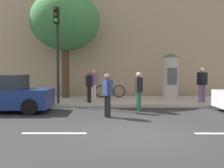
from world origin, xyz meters
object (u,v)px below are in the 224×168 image
at_px(parked_car_red, 0,94).
at_px(pedestrian_near_pole, 89,84).
at_px(pedestrian_with_backpack, 93,82).
at_px(street_tree, 65,21).
at_px(pedestrian_in_red_top, 139,88).
at_px(poster_column, 170,76).
at_px(pedestrian_with_bag, 202,82).
at_px(pedestrian_in_dark_shirt, 107,92).
at_px(traffic_light, 57,40).
at_px(bicycle_leaning, 110,91).

bearing_deg(parked_car_red, pedestrian_near_pole, 28.39).
xyz_separation_m(pedestrian_with_backpack, parked_car_red, (-3.69, -3.09, -0.37)).
xyz_separation_m(street_tree, pedestrian_in_red_top, (3.86, -4.10, -3.56)).
bearing_deg(poster_column, street_tree, 172.11).
xyz_separation_m(pedestrian_near_pole, pedestrian_with_bag, (5.58, 0.07, 0.12)).
relative_size(street_tree, pedestrian_in_dark_shirt, 3.77).
xyz_separation_m(poster_column, pedestrian_with_backpack, (-4.22, -0.41, -0.32)).
bearing_deg(pedestrian_in_dark_shirt, pedestrian_with_backpack, 101.22).
height_order(traffic_light, bicycle_leaning, traffic_light).
height_order(pedestrian_in_dark_shirt, parked_car_red, pedestrian_in_dark_shirt).
bearing_deg(pedestrian_near_pole, poster_column, 19.77).
distance_m(traffic_light, poster_column, 6.36).
bearing_deg(pedestrian_in_dark_shirt, street_tree, 114.55).
distance_m(traffic_light, pedestrian_in_red_top, 4.50).
xyz_separation_m(poster_column, parked_car_red, (-7.91, -3.49, -0.69)).
bearing_deg(traffic_light, parked_car_red, -145.21).
bearing_deg(pedestrian_with_backpack, pedestrian_near_pole, -95.08).
height_order(traffic_light, pedestrian_in_red_top, traffic_light).
distance_m(poster_column, pedestrian_near_pole, 4.60).
relative_size(street_tree, pedestrian_with_bag, 3.54).
distance_m(street_tree, pedestrian_near_pole, 4.51).
relative_size(poster_column, pedestrian_with_bag, 1.46).
height_order(pedestrian_in_red_top, bicycle_leaning, pedestrian_in_red_top).
xyz_separation_m(poster_column, street_tree, (-5.90, 0.82, 3.12)).
bearing_deg(pedestrian_with_bag, pedestrian_near_pole, -179.24).
height_order(pedestrian_in_red_top, pedestrian_near_pole, pedestrian_near_pole).
relative_size(poster_column, pedestrian_with_backpack, 1.54).
distance_m(pedestrian_in_dark_shirt, pedestrian_near_pole, 3.36).
bearing_deg(bicycle_leaning, pedestrian_with_backpack, -124.81).
distance_m(pedestrian_in_dark_shirt, pedestrian_with_bag, 5.67).
distance_m(pedestrian_with_backpack, pedestrian_near_pole, 1.15).
xyz_separation_m(pedestrian_with_backpack, pedestrian_near_pole, (-0.10, -1.15, -0.06)).
bearing_deg(pedestrian_in_dark_shirt, traffic_light, 131.33).
relative_size(pedestrian_with_backpack, pedestrian_near_pole, 1.05).
height_order(street_tree, pedestrian_with_backpack, street_tree).
relative_size(traffic_light, pedestrian_with_bag, 2.61).
relative_size(pedestrian_in_dark_shirt, pedestrian_with_bag, 0.94).
bearing_deg(poster_column, pedestrian_in_dark_shirt, -125.06).
distance_m(pedestrian_in_dark_shirt, parked_car_red, 4.74).
relative_size(poster_column, street_tree, 0.41).
height_order(pedestrian_with_backpack, pedestrian_near_pole, pedestrian_with_backpack).
height_order(street_tree, pedestrian_with_bag, street_tree).
xyz_separation_m(traffic_light, poster_column, (5.78, 2.01, -1.74)).
xyz_separation_m(traffic_light, pedestrian_in_red_top, (3.73, -1.26, -2.18)).
distance_m(pedestrian_near_pole, bicycle_leaning, 2.67).
bearing_deg(parked_car_red, pedestrian_in_red_top, 2.10).
distance_m(poster_column, pedestrian_in_red_top, 3.89).
xyz_separation_m(poster_column, pedestrian_in_dark_shirt, (-3.35, -4.77, -0.47)).
xyz_separation_m(pedestrian_in_dark_shirt, pedestrian_with_bag, (4.61, 3.29, 0.22)).
relative_size(traffic_light, poster_column, 1.79).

